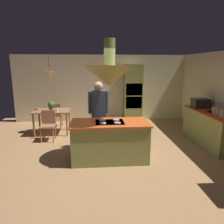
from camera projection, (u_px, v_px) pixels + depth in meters
The scene contains 17 objects.
ground at pixel (109, 155), 5.14m from camera, with size 8.16×8.16×0.00m, color #AD7F51.
wall_back at pixel (103, 88), 8.22m from camera, with size 6.80×0.10×2.55m, color beige.
kitchen_island at pixel (110, 141), 4.84m from camera, with size 1.77×0.87×0.92m.
counter_run_right at pixel (210, 128), 5.85m from camera, with size 0.73×2.13×0.90m.
oven_tower at pixel (133, 94), 7.95m from camera, with size 0.66×0.62×2.18m.
dining_table at pixel (52, 113), 6.71m from camera, with size 1.12×0.81×0.76m.
person_at_island at pixel (99, 111), 5.39m from camera, with size 0.53×0.23×1.76m.
range_hood at pixel (110, 75), 4.52m from camera, with size 1.10×1.10×1.00m.
pendant_light_over_table at pixel (50, 75), 6.44m from camera, with size 0.32×0.32×0.82m.
chair_facing_island at pixel (48, 123), 6.13m from camera, with size 0.40×0.40×0.87m.
chair_by_back_wall at pixel (56, 114), 7.35m from camera, with size 0.40×0.40×0.87m.
potted_plant_on_table at pixel (51, 106), 6.56m from camera, with size 0.20×0.20×0.30m.
cup_on_table at pixel (57, 110), 6.49m from camera, with size 0.07×0.07×0.09m, color white.
canister_flour at pixel (223, 113), 5.22m from camera, with size 0.13×0.13×0.17m, color silver.
canister_sugar at pixel (219, 112), 5.40m from camera, with size 0.14×0.14×0.15m, color #E0B78C.
canister_tea at pixel (215, 110), 5.57m from camera, with size 0.14×0.14×0.17m, color #E0B78C.
microwave_on_counter at pixel (200, 103), 6.33m from camera, with size 0.46×0.36×0.28m, color #232326.
Camera 1 is at (-0.32, -4.77, 2.15)m, focal length 33.73 mm.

